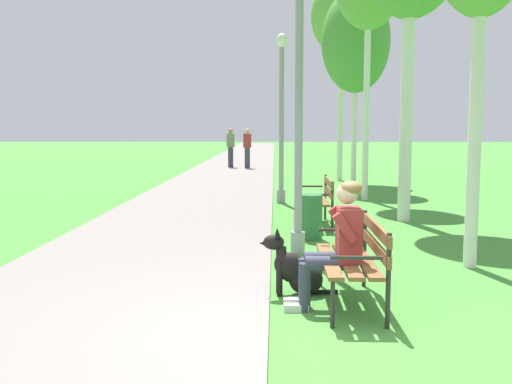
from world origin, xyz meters
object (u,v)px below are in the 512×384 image
Objects in this scene: birch_tree_fifth at (356,42)px; litter_bin at (311,217)px; dog_black at (296,270)px; lamp_post_mid at (281,116)px; park_bench_near at (357,254)px; pedestrian_distant at (247,148)px; lamp_post_near at (299,82)px; person_seated_on_near_bench at (337,240)px; pedestrian_further_distant at (231,148)px; birch_tree_sixth at (342,16)px; park_bench_mid at (318,197)px.

litter_bin is (-1.62, -7.38, -3.68)m from birch_tree_fifth.
dog_black is 7.65m from lamp_post_mid.
lamp_post_mid is at bearing 94.83° from park_bench_near.
pedestrian_distant is at bearing 96.39° from litter_bin.
pedestrian_distant is at bearing 96.78° from lamp_post_mid.
lamp_post_near is 16.20m from pedestrian_distant.
birch_tree_fifth is (2.04, 3.01, 2.05)m from lamp_post_mid.
birch_tree_fifth is at bearing 79.38° from dog_black.
person_seated_on_near_bench is at bearing -84.72° from pedestrian_distant.
park_bench_near is at bearing 31.99° from person_seated_on_near_bench.
pedestrian_distant is at bearing 95.13° from lamp_post_near.
dog_black is (-0.58, 0.35, -0.25)m from park_bench_near.
pedestrian_further_distant is (-2.65, 18.96, 0.33)m from park_bench_near.
birch_tree_sixth is 9.27× the size of litter_bin.
lamp_post_near is at bearing -82.57° from pedestrian_further_distant.
lamp_post_mid is at bearing -124.14° from birch_tree_fifth.
litter_bin is (-0.24, 3.44, -0.16)m from park_bench_near.
lamp_post_mid is (-0.18, 5.41, -0.37)m from lamp_post_near.
lamp_post_near is at bearing 101.44° from park_bench_near.
birch_tree_sixth is 8.04m from pedestrian_further_distant.
pedestrian_distant reaches higher than person_seated_on_near_bench.
person_seated_on_near_bench is at bearing -82.72° from pedestrian_further_distant.
park_bench_near is 1.80× the size of dog_black.
birch_tree_fifth is at bearing -63.70° from pedestrian_further_distant.
dog_black is at bearing -100.62° from birch_tree_fifth.
birch_tree_fifth is (1.41, 6.09, 3.52)m from park_bench_mid.
pedestrian_further_distant reaches higher than person_seated_on_near_bench.
pedestrian_further_distant is at bearing 116.30° from birch_tree_fifth.
birch_tree_sixth reaches higher than lamp_post_near.
park_bench_mid reaches higher than dog_black.
litter_bin is (0.24, 1.04, -2.00)m from lamp_post_near.
person_seated_on_near_bench reaches higher than park_bench_near.
person_seated_on_near_bench is 19.24m from pedestrian_further_distant.
park_bench_mid is 0.33× the size of lamp_post_near.
pedestrian_distant is 1.00× the size of pedestrian_further_distant.
birch_tree_sixth is at bearing 84.55° from park_bench_near.
birch_tree_sixth reaches higher than pedestrian_further_distant.
dog_black is (-0.55, -4.38, -0.25)m from park_bench_mid.
lamp_post_near is at bearing -100.96° from park_bench_mid.
litter_bin is (-1.53, -10.02, -4.84)m from birch_tree_sixth.
person_seated_on_near_bench is 0.76× the size of pedestrian_distant.
pedestrian_further_distant is (-2.61, 14.23, 0.33)m from park_bench_mid.
lamp_post_mid is 6.79m from birch_tree_sixth.
person_seated_on_near_bench is at bearing -148.01° from park_bench_near.
person_seated_on_near_bench is 0.23× the size of birch_tree_fifth.
litter_bin is 15.71m from pedestrian_further_distant.
dog_black is 1.19× the size of litter_bin.
birch_tree_sixth reaches higher than lamp_post_mid.
birch_tree_sixth is at bearing 80.93° from lamp_post_near.
lamp_post_near is at bearing -84.87° from pedestrian_distant.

